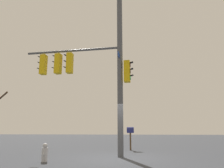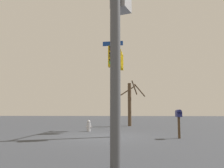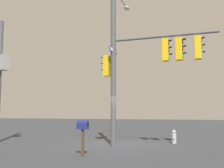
% 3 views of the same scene
% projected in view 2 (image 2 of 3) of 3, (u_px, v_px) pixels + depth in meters
% --- Properties ---
extents(ground_plane, '(80.00, 80.00, 0.00)m').
position_uv_depth(ground_plane, '(104.00, 137.00, 12.19)').
color(ground_plane, '#34373D').
extents(main_signal_pole_assembly, '(3.53, 5.89, 8.69)m').
position_uv_depth(main_signal_pole_assembly, '(113.00, 53.00, 13.74)').
color(main_signal_pole_assembly, '#4C4F54').
rests_on(main_signal_pole_assembly, ground).
extents(secondary_pole_assembly, '(0.59, 0.82, 6.99)m').
position_uv_depth(secondary_pole_assembly, '(117.00, 17.00, 6.06)').
color(secondary_pole_assembly, '#4C4F54').
rests_on(secondary_pole_assembly, ground).
extents(fire_hydrant, '(0.38, 0.24, 0.73)m').
position_uv_depth(fire_hydrant, '(89.00, 126.00, 15.25)').
color(fire_hydrant, '#B2B2B7').
rests_on(fire_hydrant, ground).
extents(mailbox, '(0.25, 0.45, 1.41)m').
position_uv_depth(mailbox, '(179.00, 116.00, 11.67)').
color(mailbox, '#4C3823').
rests_on(mailbox, ground).
extents(bare_tree_behind_pole, '(2.34, 2.35, 3.88)m').
position_uv_depth(bare_tree_behind_pole, '(130.00, 102.00, 20.47)').
color(bare_tree_behind_pole, brown).
rests_on(bare_tree_behind_pole, ground).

